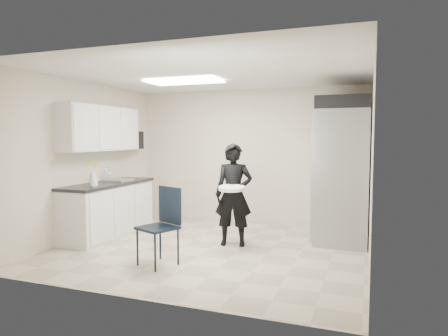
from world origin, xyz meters
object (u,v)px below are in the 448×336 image
at_px(man_tuxedo, 234,195).
at_px(lower_counter, 109,210).
at_px(folding_chair, 158,228).
at_px(commercial_fridge, 343,176).

bearing_deg(man_tuxedo, lower_counter, 172.09).
bearing_deg(lower_counter, folding_chair, -35.63).
bearing_deg(lower_counter, man_tuxedo, 3.38).
distance_m(folding_chair, man_tuxedo, 1.45).
xyz_separation_m(lower_counter, man_tuxedo, (2.21, 0.13, 0.36)).
distance_m(lower_counter, man_tuxedo, 2.25).
xyz_separation_m(commercial_fridge, folding_chair, (-2.19, -2.22, -0.55)).
height_order(commercial_fridge, folding_chair, commercial_fridge).
xyz_separation_m(folding_chair, man_tuxedo, (0.62, 1.27, 0.30)).
xyz_separation_m(lower_counter, folding_chair, (1.59, -1.14, 0.07)).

